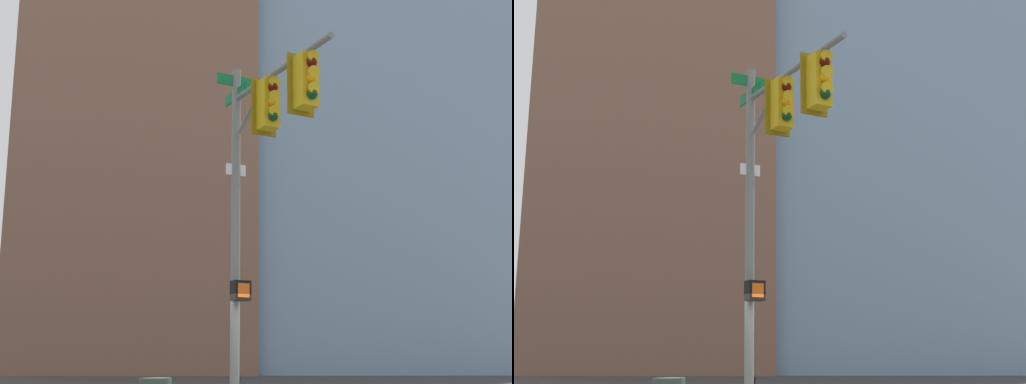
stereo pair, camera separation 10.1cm
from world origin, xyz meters
The scene contains 4 objects.
signal_pole_assembly centered at (-0.95, -0.09, 5.10)m, with size 3.74×2.14×7.34m.
building_brick_nearside centered at (38.74, 3.57, 22.81)m, with size 22.40×17.06×45.63m, color #845B47.
building_brick_midblock centered at (34.26, 6.69, 20.90)m, with size 17.34×14.48×41.81m, color #845B47.
building_brick_farside centered at (46.18, 10.35, 17.67)m, with size 18.43×14.21×35.34m, color brown.
Camera 1 is at (-14.55, 0.25, 1.42)m, focal length 50.36 mm.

